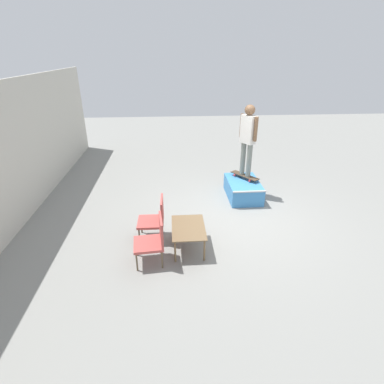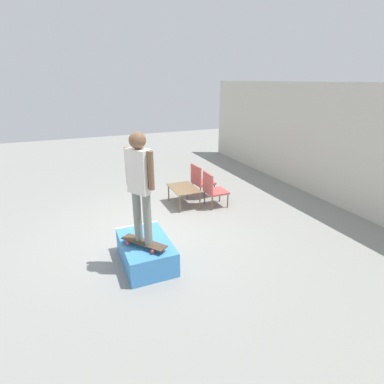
{
  "view_description": "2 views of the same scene",
  "coord_description": "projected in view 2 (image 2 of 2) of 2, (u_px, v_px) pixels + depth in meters",
  "views": [
    {
      "loc": [
        -5.93,
        1.43,
        3.51
      ],
      "look_at": [
        -0.11,
        1.01,
        0.75
      ],
      "focal_mm": 28.0,
      "sensor_mm": 36.0,
      "label": 1
    },
    {
      "loc": [
        5.6,
        -1.46,
        3.06
      ],
      "look_at": [
        -0.08,
        0.96,
        0.73
      ],
      "focal_mm": 28.0,
      "sensor_mm": 36.0,
      "label": 2
    }
  ],
  "objects": [
    {
      "name": "ground_plane",
      "position": [
        153.0,
        231.0,
        6.44
      ],
      "size": [
        24.0,
        24.0,
        0.0
      ],
      "primitive_type": "plane",
      "color": "gray"
    },
    {
      "name": "house_wall_back",
      "position": [
        330.0,
        144.0,
        7.66
      ],
      "size": [
        12.0,
        0.06,
        3.0
      ],
      "color": "beige",
      "rests_on": "ground_plane"
    },
    {
      "name": "skate_ramp_box",
      "position": [
        146.0,
        252.0,
        5.26
      ],
      "size": [
        1.28,
        0.81,
        0.46
      ],
      "color": "#3D84C6",
      "rests_on": "ground_plane"
    },
    {
      "name": "skateboard_on_ramp",
      "position": [
        144.0,
        242.0,
        4.97
      ],
      "size": [
        0.79,
        0.66,
        0.07
      ],
      "rotation": [
        0.0,
        0.0,
        0.63
      ],
      "color": "#473828",
      "rests_on": "skate_ramp_box"
    },
    {
      "name": "person_skater",
      "position": [
        140.0,
        180.0,
        4.58
      ],
      "size": [
        0.5,
        0.37,
        1.82
      ],
      "rotation": [
        0.0,
        0.0,
        0.55
      ],
      "color": "gray",
      "rests_on": "skateboard_on_ramp"
    },
    {
      "name": "coffee_table",
      "position": [
        184.0,
        190.0,
        7.63
      ],
      "size": [
        0.94,
        0.63,
        0.47
      ],
      "color": "brown",
      "rests_on": "ground_plane"
    },
    {
      "name": "patio_chair_left",
      "position": [
        200.0,
        180.0,
        8.17
      ],
      "size": [
        0.57,
        0.57,
        0.9
      ],
      "rotation": [
        0.0,
        0.0,
        3.23
      ],
      "color": "brown",
      "rests_on": "ground_plane"
    },
    {
      "name": "patio_chair_right",
      "position": [
        213.0,
        188.0,
        7.52
      ],
      "size": [
        0.53,
        0.53,
        0.9
      ],
      "rotation": [
        0.0,
        0.0,
        3.13
      ],
      "color": "brown",
      "rests_on": "ground_plane"
    }
  ]
}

